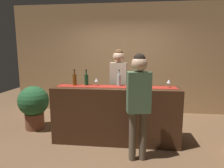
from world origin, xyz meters
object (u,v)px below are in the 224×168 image
at_px(customer_sipping, 139,96).
at_px(potted_plant_tall, 34,104).
at_px(wine_bottle_clear, 119,80).
at_px(wine_bottle_green, 86,80).
at_px(wine_bottle_amber, 75,80).
at_px(bartender, 118,80).
at_px(wine_glass_far_end, 169,82).
at_px(wine_glass_mid_counter, 96,80).
at_px(wine_glass_near_customer, 138,82).

distance_m(customer_sipping, potted_plant_tall, 2.46).
bearing_deg(potted_plant_tall, wine_bottle_clear, -9.21).
relative_size(wine_bottle_green, potted_plant_tall, 0.32).
xyz_separation_m(wine_bottle_amber, bartender, (0.77, 0.53, -0.08)).
distance_m(wine_bottle_green, wine_bottle_amber, 0.22).
bearing_deg(wine_bottle_clear, wine_glass_far_end, -2.53).
relative_size(wine_bottle_amber, customer_sipping, 0.19).
height_order(bartender, potted_plant_tall, bartender).
bearing_deg(customer_sipping, wine_glass_far_end, 40.64).
bearing_deg(wine_glass_mid_counter, wine_bottle_amber, -177.21).
distance_m(wine_glass_far_end, potted_plant_tall, 2.81).
xyz_separation_m(wine_bottle_clear, bartender, (-0.05, 0.51, -0.08)).
height_order(wine_glass_near_customer, wine_glass_mid_counter, same).
distance_m(bartender, potted_plant_tall, 1.88).
relative_size(wine_bottle_clear, wine_glass_far_end, 2.10).
bearing_deg(wine_glass_far_end, bartender, 149.64).
distance_m(wine_bottle_clear, wine_glass_near_customer, 0.36).
distance_m(wine_bottle_clear, wine_glass_mid_counter, 0.42).
xyz_separation_m(wine_bottle_green, wine_glass_near_customer, (0.96, -0.10, -0.01)).
xyz_separation_m(wine_bottle_green, wine_glass_mid_counter, (0.19, -0.01, -0.01)).
xyz_separation_m(wine_bottle_clear, potted_plant_tall, (-1.85, 0.30, -0.60)).
xyz_separation_m(wine_bottle_clear, wine_bottle_amber, (-0.83, -0.02, 0.00)).
bearing_deg(wine_glass_mid_counter, bartender, 54.53).
bearing_deg(wine_bottle_green, wine_glass_near_customer, -6.11).
bearing_deg(potted_plant_tall, bartender, 6.68).
xyz_separation_m(customer_sipping, potted_plant_tall, (-2.19, 1.00, -0.46)).
bearing_deg(customer_sipping, wine_bottle_amber, 139.76).
height_order(wine_bottle_clear, wine_glass_mid_counter, wine_bottle_clear).
bearing_deg(bartender, wine_glass_near_customer, 126.78).
bearing_deg(customer_sipping, wine_glass_mid_counter, 127.48).
relative_size(wine_glass_near_customer, wine_glass_far_end, 1.00).
bearing_deg(bartender, wine_bottle_clear, 99.50).
height_order(wine_bottle_green, potted_plant_tall, wine_bottle_green).
distance_m(wine_glass_near_customer, bartender, 0.73).
bearing_deg(wine_glass_mid_counter, potted_plant_tall, 167.96).
bearing_deg(customer_sipping, wine_glass_near_customer, 79.72).
bearing_deg(wine_glass_near_customer, wine_bottle_green, 173.89).
xyz_separation_m(wine_bottle_clear, customer_sipping, (0.35, -0.70, -0.14)).
bearing_deg(wine_bottle_green, wine_glass_far_end, -1.66).
bearing_deg(wine_glass_near_customer, wine_bottle_clear, 164.19).
height_order(wine_bottle_green, bartender, bartender).
xyz_separation_m(wine_bottle_green, bartender, (0.56, 0.51, -0.08)).
xyz_separation_m(wine_glass_far_end, bartender, (-0.94, 0.55, -0.07)).
height_order(bartender, customer_sipping, bartender).
height_order(wine_glass_far_end, customer_sipping, customer_sipping).
height_order(wine_bottle_green, wine_glass_near_customer, wine_bottle_green).
height_order(wine_glass_near_customer, customer_sipping, customer_sipping).
bearing_deg(customer_sipping, bartender, 98.00).
distance_m(wine_bottle_clear, wine_glass_far_end, 0.88).
distance_m(wine_bottle_green, wine_glass_near_customer, 0.96).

